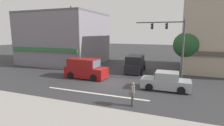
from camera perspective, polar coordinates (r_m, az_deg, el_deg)
ground_plane at (r=17.59m, az=-0.71°, el=-6.29°), size 120.00×120.00×0.00m
lane_marking_stripe at (r=14.54m, az=-5.82°, el=-9.83°), size 9.00×0.24×0.01m
sidewalk_curb at (r=10.65m, az=-18.47°, el=-17.52°), size 40.00×5.00×0.16m
building_left_block at (r=30.09m, az=-14.97°, el=7.79°), size 11.63×10.68×7.98m
street_tree at (r=22.43m, az=23.10°, el=5.40°), size 3.02×3.02×4.99m
utility_pole_near_left at (r=24.67m, az=-12.93°, el=8.30°), size 1.40×0.22×8.36m
traffic_light_mast at (r=18.92m, az=19.39°, el=7.13°), size 4.89×0.37×6.20m
van_crossing_rightbound at (r=22.10m, az=7.63°, el=-0.37°), size 2.17×4.66×2.11m
van_approaching_near at (r=19.29m, az=-8.70°, el=-1.89°), size 4.68×2.21×2.11m
sedan_waiting_far at (r=15.90m, az=17.17°, el=-5.84°), size 4.10×1.88×1.58m
pedestrian_foreground_with_bag at (r=11.87m, az=6.74°, el=-9.59°), size 0.29×0.68×1.67m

